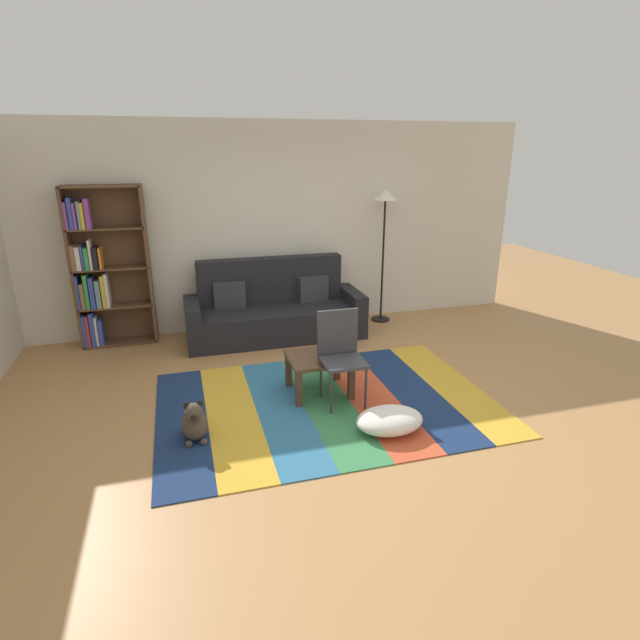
% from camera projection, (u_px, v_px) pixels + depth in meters
% --- Properties ---
extents(ground_plane, '(14.00, 14.00, 0.00)m').
position_uv_depth(ground_plane, '(342.00, 403.00, 4.86)').
color(ground_plane, '#B27F4C').
extents(back_wall, '(6.80, 0.10, 2.70)m').
position_uv_depth(back_wall, '(284.00, 226.00, 6.74)').
color(back_wall, silver).
rests_on(back_wall, ground_plane).
extents(rug, '(3.19, 2.21, 0.01)m').
position_uv_depth(rug, '(327.00, 403.00, 4.86)').
color(rug, navy).
rests_on(rug, ground_plane).
extents(couch, '(2.26, 0.80, 1.00)m').
position_uv_depth(couch, '(274.00, 311.00, 6.52)').
color(couch, black).
rests_on(couch, ground_plane).
extents(bookshelf, '(0.90, 0.28, 1.95)m').
position_uv_depth(bookshelf, '(102.00, 271.00, 6.05)').
color(bookshelf, brown).
rests_on(bookshelf, ground_plane).
extents(coffee_table, '(0.61, 0.54, 0.39)m').
position_uv_depth(coffee_table, '(319.00, 363.00, 4.98)').
color(coffee_table, '#513826').
rests_on(coffee_table, rug).
extents(pouf, '(0.60, 0.44, 0.19)m').
position_uv_depth(pouf, '(390.00, 420.00, 4.35)').
color(pouf, white).
rests_on(pouf, rug).
extents(dog, '(0.22, 0.35, 0.40)m').
position_uv_depth(dog, '(195.00, 422.00, 4.21)').
color(dog, '#473D33').
rests_on(dog, ground_plane).
extents(standing_lamp, '(0.32, 0.32, 1.84)m').
position_uv_depth(standing_lamp, '(385.00, 212.00, 6.74)').
color(standing_lamp, black).
rests_on(standing_lamp, ground_plane).
extents(tv_remote, '(0.10, 0.15, 0.02)m').
position_uv_depth(tv_remote, '(326.00, 353.00, 5.01)').
color(tv_remote, black).
rests_on(tv_remote, coffee_table).
extents(folding_chair, '(0.40, 0.40, 0.90)m').
position_uv_depth(folding_chair, '(340.00, 349.00, 4.77)').
color(folding_chair, '#38383D').
rests_on(folding_chair, ground_plane).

